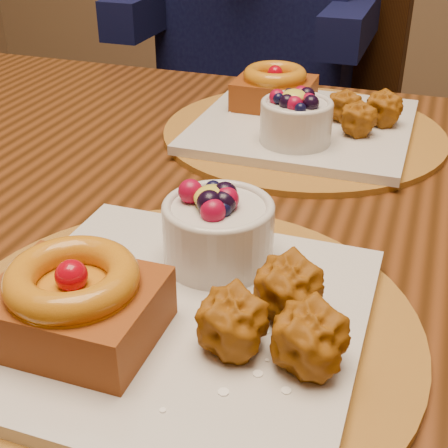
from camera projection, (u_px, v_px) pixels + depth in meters
The scene contains 4 objects.
dining_table at pixel (256, 267), 0.71m from camera, with size 1.60×0.90×0.76m.
place_setting_near at pixel (176, 299), 0.48m from camera, with size 0.38×0.38×0.09m.
place_setting_far at pixel (301, 119), 0.84m from camera, with size 0.38×0.38×0.09m.
chair_far at pixel (296, 145), 1.56m from camera, with size 0.50×0.50×0.85m.
Camera 1 is at (0.27, -0.65, 1.07)m, focal length 50.00 mm.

